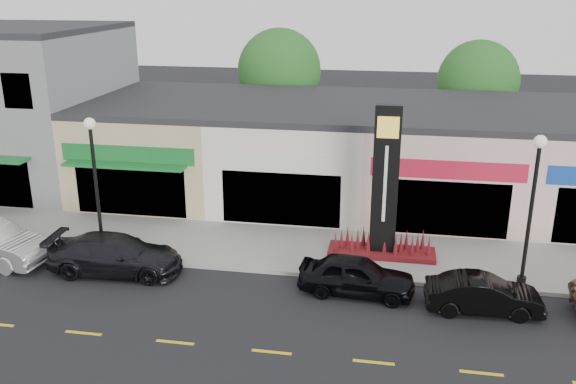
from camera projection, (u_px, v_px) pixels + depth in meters
The scene contains 15 objects.
ground at pixel (289, 303), 20.83m from camera, with size 120.00×120.00×0.00m, color black.
sidewalk at pixel (307, 249), 24.86m from camera, with size 52.00×4.30×0.15m, color gray.
curb at pixel (299, 274), 22.76m from camera, with size 52.00×0.20×0.15m, color gray.
building_grey_2story at pixel (0, 104), 33.12m from camera, with size 12.00×10.95×8.30m.
shop_beige at pixel (168, 143), 32.12m from camera, with size 7.00×10.85×4.80m.
shop_cream at pixel (299, 149), 30.99m from camera, with size 7.00×10.01×4.80m.
shop_pink_w at pixel (439, 155), 29.85m from camera, with size 7.00×10.01×4.80m.
tree_rear_west at pixel (279, 71), 37.97m from camera, with size 5.20×5.20×7.83m.
tree_rear_mid at pixel (478, 81), 36.12m from camera, with size 4.80×4.80×7.29m.
lamp_west_near at pixel (95, 173), 23.34m from camera, with size 0.44×0.44×5.47m.
lamp_east_near at pixel (533, 197), 20.73m from camera, with size 0.44×0.44×5.47m.
pylon_sign at pixel (384, 204), 23.51m from camera, with size 4.20×1.30×6.00m.
car_dark_sedan at pixel (115, 255), 22.81m from camera, with size 5.01×2.04×1.45m, color black.
car_black_sedan at pixel (357, 276), 21.25m from camera, with size 4.05×1.63×1.38m, color black.
car_black_conv at pixel (484, 295), 20.08m from camera, with size 3.77×1.32×1.24m, color black.
Camera 1 is at (3.16, -18.21, 10.33)m, focal length 38.00 mm.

